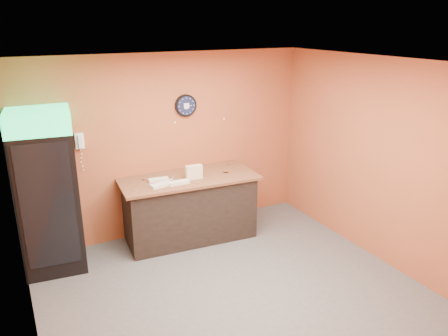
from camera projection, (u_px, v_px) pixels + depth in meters
floor at (231, 290)px, 5.51m from camera, size 4.50×4.50×0.00m
back_wall at (170, 145)px, 6.74m from camera, size 4.50×0.02×2.80m
left_wall at (20, 227)px, 4.07m from camera, size 0.02×4.00×2.80m
right_wall at (374, 159)px, 6.05m from camera, size 0.02×4.00×2.80m
ceiling at (232, 63)px, 4.61m from camera, size 4.50×4.00×0.02m
beverage_cooler at (49, 195)px, 5.70m from camera, size 0.85×0.86×2.19m
prep_counter at (189, 208)px, 6.73m from camera, size 1.98×1.01×0.96m
wall_clock at (186, 106)px, 6.64m from camera, size 0.34×0.06×0.34m
wall_phone at (79, 141)px, 6.03m from camera, size 0.12×0.10×0.22m
butcher_paper at (188, 178)px, 6.57m from camera, size 2.12×1.09×0.04m
sub_roll_stack at (194, 172)px, 6.44m from camera, size 0.25×0.10×0.21m
wrapped_sandwich_left at (161, 185)px, 6.17m from camera, size 0.32×0.17×0.04m
wrapped_sandwich_mid at (179, 183)px, 6.27m from camera, size 0.30×0.12×0.04m
wrapped_sandwich_right at (159, 180)px, 6.37m from camera, size 0.30×0.15×0.04m
kitchen_tool at (174, 178)px, 6.43m from camera, size 0.06×0.06×0.06m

